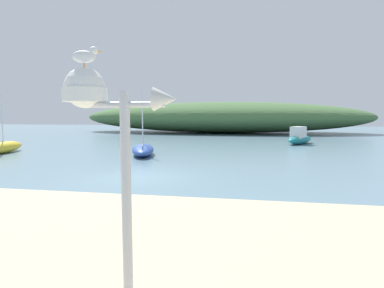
# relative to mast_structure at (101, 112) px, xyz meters

# --- Properties ---
(ground_plane) EXTENTS (120.00, 120.00, 0.00)m
(ground_plane) POSITION_rel_mast_structure_xyz_m (-2.68, 8.89, -2.69)
(ground_plane) COLOR slate
(distant_hill) EXTENTS (41.60, 12.80, 4.46)m
(distant_hill) POSITION_rel_mast_structure_xyz_m (-1.49, 41.51, -0.46)
(distant_hill) COLOR #476B3D
(distant_hill) RESTS_ON ground
(mast_structure) EXTENTS (1.38, 0.52, 3.02)m
(mast_structure) POSITION_rel_mast_structure_xyz_m (0.00, 0.00, 0.00)
(mast_structure) COLOR silver
(mast_structure) RESTS_ON beach_sand
(seagull_on_radar) EXTENTS (0.35, 0.21, 0.24)m
(seagull_on_radar) POSITION_rel_mast_structure_xyz_m (-0.17, 0.01, 0.66)
(seagull_on_radar) COLOR orange
(seagull_on_radar) RESTS_ON mast_structure
(motorboat_west_reach) EXTENTS (3.19, 4.07, 1.58)m
(motorboat_west_reach) POSITION_rel_mast_structure_xyz_m (6.55, 25.12, -2.11)
(motorboat_west_reach) COLOR teal
(motorboat_west_reach) RESTS_ON ground
(sailboat_outer_mooring) EXTENTS (2.62, 4.59, 4.12)m
(sailboat_outer_mooring) POSITION_rel_mast_structure_xyz_m (-4.86, 15.63, -2.33)
(sailboat_outer_mooring) COLOR #2D4C9E
(sailboat_outer_mooring) RESTS_ON ground
(sailboat_by_sandbar) EXTENTS (1.61, 3.86, 3.94)m
(sailboat_by_sandbar) POSITION_rel_mast_structure_xyz_m (-14.72, 15.05, -2.28)
(sailboat_by_sandbar) COLOR gold
(sailboat_by_sandbar) RESTS_ON ground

